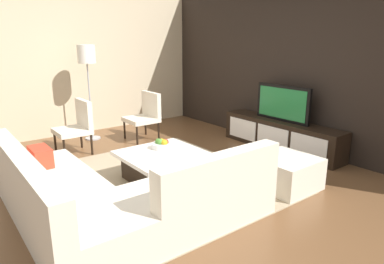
{
  "coord_description": "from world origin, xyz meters",
  "views": [
    {
      "loc": [
        3.54,
        -2.21,
        1.83
      ],
      "look_at": [
        -0.06,
        0.56,
        0.6
      ],
      "focal_mm": 32.32,
      "sensor_mm": 36.0,
      "label": 1
    }
  ],
  "objects_px": {
    "coffee_table": "(163,166)",
    "media_console": "(280,135)",
    "fruit_bowl": "(162,144)",
    "accent_chair_far": "(146,113)",
    "sectional_couch": "(113,197)",
    "accent_chair_near": "(77,124)",
    "floor_lamp": "(87,60)",
    "ottoman": "(286,173)",
    "television": "(283,103)"
  },
  "relations": [
    {
      "from": "coffee_table",
      "to": "media_console",
      "type": "bearing_deg",
      "value": 87.51
    },
    {
      "from": "fruit_bowl",
      "to": "accent_chair_far",
      "type": "bearing_deg",
      "value": 156.58
    },
    {
      "from": "fruit_bowl",
      "to": "sectional_couch",
      "type": "bearing_deg",
      "value": -54.43
    },
    {
      "from": "accent_chair_near",
      "to": "accent_chair_far",
      "type": "relative_size",
      "value": 1.0
    },
    {
      "from": "coffee_table",
      "to": "accent_chair_far",
      "type": "xyz_separation_m",
      "value": [
        -1.86,
        0.83,
        0.29
      ]
    },
    {
      "from": "sectional_couch",
      "to": "fruit_bowl",
      "type": "height_order",
      "value": "sectional_couch"
    },
    {
      "from": "media_console",
      "to": "floor_lamp",
      "type": "bearing_deg",
      "value": -138.26
    },
    {
      "from": "accent_chair_far",
      "to": "coffee_table",
      "type": "bearing_deg",
      "value": -17.89
    },
    {
      "from": "media_console",
      "to": "coffee_table",
      "type": "xyz_separation_m",
      "value": [
        -0.1,
        -2.3,
        -0.05
      ]
    },
    {
      "from": "sectional_couch",
      "to": "accent_chair_far",
      "type": "relative_size",
      "value": 2.75
    },
    {
      "from": "media_console",
      "to": "accent_chair_near",
      "type": "xyz_separation_m",
      "value": [
        -1.92,
        -2.76,
        0.24
      ]
    },
    {
      "from": "coffee_table",
      "to": "accent_chair_near",
      "type": "xyz_separation_m",
      "value": [
        -1.82,
        -0.47,
        0.29
      ]
    },
    {
      "from": "sectional_couch",
      "to": "floor_lamp",
      "type": "distance_m",
      "value": 3.43
    },
    {
      "from": "floor_lamp",
      "to": "ottoman",
      "type": "relative_size",
      "value": 2.46
    },
    {
      "from": "floor_lamp",
      "to": "fruit_bowl",
      "type": "bearing_deg",
      "value": 2.1
    },
    {
      "from": "accent_chair_far",
      "to": "floor_lamp",
      "type": "bearing_deg",
      "value": -120.1
    },
    {
      "from": "accent_chair_near",
      "to": "fruit_bowl",
      "type": "distance_m",
      "value": 1.74
    },
    {
      "from": "media_console",
      "to": "floor_lamp",
      "type": "relative_size",
      "value": 1.29
    },
    {
      "from": "coffee_table",
      "to": "accent_chair_far",
      "type": "distance_m",
      "value": 2.06
    },
    {
      "from": "television",
      "to": "ottoman",
      "type": "bearing_deg",
      "value": -49.09
    },
    {
      "from": "coffee_table",
      "to": "floor_lamp",
      "type": "height_order",
      "value": "floor_lamp"
    },
    {
      "from": "ottoman",
      "to": "media_console",
      "type": "bearing_deg",
      "value": 130.92
    },
    {
      "from": "television",
      "to": "accent_chair_near",
      "type": "height_order",
      "value": "television"
    },
    {
      "from": "television",
      "to": "floor_lamp",
      "type": "xyz_separation_m",
      "value": [
        -2.55,
        -2.28,
        0.66
      ]
    },
    {
      "from": "coffee_table",
      "to": "fruit_bowl",
      "type": "relative_size",
      "value": 3.66
    },
    {
      "from": "ottoman",
      "to": "sectional_couch",
      "type": "bearing_deg",
      "value": -104.36
    },
    {
      "from": "coffee_table",
      "to": "fruit_bowl",
      "type": "bearing_deg",
      "value": 150.44
    },
    {
      "from": "media_console",
      "to": "sectional_couch",
      "type": "relative_size",
      "value": 0.93
    },
    {
      "from": "television",
      "to": "coffee_table",
      "type": "bearing_deg",
      "value": -92.49
    },
    {
      "from": "television",
      "to": "floor_lamp",
      "type": "relative_size",
      "value": 0.6
    },
    {
      "from": "media_console",
      "to": "coffee_table",
      "type": "relative_size",
      "value": 2.17
    },
    {
      "from": "ottoman",
      "to": "fruit_bowl",
      "type": "xyz_separation_m",
      "value": [
        -1.32,
        -0.99,
        0.24
      ]
    },
    {
      "from": "ottoman",
      "to": "accent_chair_far",
      "type": "bearing_deg",
      "value": -174.94
    },
    {
      "from": "media_console",
      "to": "ottoman",
      "type": "relative_size",
      "value": 3.18
    },
    {
      "from": "sectional_couch",
      "to": "coffee_table",
      "type": "bearing_deg",
      "value": 121.33
    },
    {
      "from": "floor_lamp",
      "to": "fruit_bowl",
      "type": "height_order",
      "value": "floor_lamp"
    },
    {
      "from": "television",
      "to": "ottoman",
      "type": "height_order",
      "value": "television"
    },
    {
      "from": "ottoman",
      "to": "fruit_bowl",
      "type": "height_order",
      "value": "fruit_bowl"
    },
    {
      "from": "ottoman",
      "to": "fruit_bowl",
      "type": "relative_size",
      "value": 2.5
    },
    {
      "from": "accent_chair_near",
      "to": "fruit_bowl",
      "type": "bearing_deg",
      "value": 9.08
    },
    {
      "from": "fruit_bowl",
      "to": "accent_chair_near",
      "type": "bearing_deg",
      "value": -160.95
    },
    {
      "from": "coffee_table",
      "to": "sectional_couch",
      "type": "bearing_deg",
      "value": -58.67
    },
    {
      "from": "television",
      "to": "accent_chair_far",
      "type": "distance_m",
      "value": 2.47
    },
    {
      "from": "accent_chair_near",
      "to": "floor_lamp",
      "type": "distance_m",
      "value": 1.25
    },
    {
      "from": "sectional_couch",
      "to": "accent_chair_far",
      "type": "bearing_deg",
      "value": 143.49
    },
    {
      "from": "coffee_table",
      "to": "television",
      "type": "bearing_deg",
      "value": 87.51
    },
    {
      "from": "coffee_table",
      "to": "fruit_bowl",
      "type": "distance_m",
      "value": 0.31
    },
    {
      "from": "television",
      "to": "fruit_bowl",
      "type": "height_order",
      "value": "television"
    },
    {
      "from": "coffee_table",
      "to": "ottoman",
      "type": "height_order",
      "value": "ottoman"
    },
    {
      "from": "accent_chair_near",
      "to": "fruit_bowl",
      "type": "height_order",
      "value": "accent_chair_near"
    }
  ]
}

